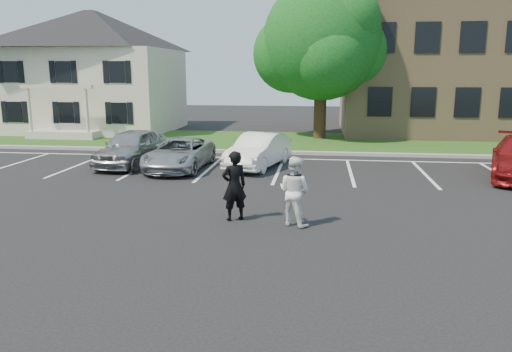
# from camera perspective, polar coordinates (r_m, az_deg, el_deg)

# --- Properties ---
(ground_plane) EXTENTS (90.00, 90.00, 0.00)m
(ground_plane) POSITION_cam_1_polar(r_m,az_deg,el_deg) (12.04, -0.61, -6.81)
(ground_plane) COLOR black
(ground_plane) RESTS_ON ground
(curb) EXTENTS (40.00, 0.30, 0.15)m
(curb) POSITION_cam_1_polar(r_m,az_deg,el_deg) (23.65, 3.42, 2.69)
(curb) COLOR gray
(curb) RESTS_ON ground
(grass_strip) EXTENTS (44.00, 8.00, 0.08)m
(grass_strip) POSITION_cam_1_polar(r_m,az_deg,el_deg) (27.60, 4.00, 3.94)
(grass_strip) COLOR #274F13
(grass_strip) RESTS_ON ground
(stall_lines) EXTENTS (34.00, 5.36, 0.01)m
(stall_lines) POSITION_cam_1_polar(r_m,az_deg,el_deg) (20.61, 6.71, 1.06)
(stall_lines) COLOR silver
(stall_lines) RESTS_ON ground
(house) EXTENTS (10.30, 9.22, 7.60)m
(house) POSITION_cam_1_polar(r_m,az_deg,el_deg) (34.50, -18.02, 11.31)
(house) COLOR beige
(house) RESTS_ON ground
(tree) EXTENTS (7.80, 7.20, 8.80)m
(tree) POSITION_cam_1_polar(r_m,az_deg,el_deg) (28.96, 7.70, 14.77)
(tree) COLOR black
(tree) RESTS_ON ground
(man_black_suit) EXTENTS (0.81, 0.72, 1.85)m
(man_black_suit) POSITION_cam_1_polar(r_m,az_deg,el_deg) (13.03, -2.51, -1.13)
(man_black_suit) COLOR black
(man_black_suit) RESTS_ON ground
(man_white_shirt) EXTENTS (1.08, 1.01, 1.78)m
(man_white_shirt) POSITION_cam_1_polar(r_m,az_deg,el_deg) (12.64, 4.39, -1.74)
(man_white_shirt) COLOR white
(man_white_shirt) RESTS_ON ground
(car_silver_west) EXTENTS (2.16, 4.55, 1.50)m
(car_silver_west) POSITION_cam_1_polar(r_m,az_deg,el_deg) (21.36, -14.04, 3.19)
(car_silver_west) COLOR #A09FA4
(car_silver_west) RESTS_ON ground
(car_silver_minivan) EXTENTS (2.21, 4.52, 1.24)m
(car_silver_minivan) POSITION_cam_1_polar(r_m,az_deg,el_deg) (20.15, -8.75, 2.52)
(car_silver_minivan) COLOR #A5A7AD
(car_silver_minivan) RESTS_ON ground
(car_white_sedan) EXTENTS (2.48, 4.40, 1.37)m
(car_white_sedan) POSITION_cam_1_polar(r_m,az_deg,el_deg) (20.30, 0.31, 2.92)
(car_white_sedan) COLOR white
(car_white_sedan) RESTS_ON ground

